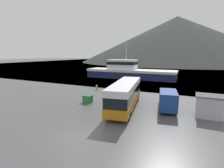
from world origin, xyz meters
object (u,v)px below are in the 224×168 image
at_px(small_boat, 150,76).
at_px(dock_kiosk, 209,106).
at_px(fishing_boat, 129,71).
at_px(tour_bus, 125,94).
at_px(delivery_van, 168,99).
at_px(storage_bin, 88,99).

bearing_deg(small_boat, dock_kiosk, 99.71).
bearing_deg(fishing_boat, tour_bus, 17.65).
bearing_deg(delivery_van, fishing_boat, 109.42).
xyz_separation_m(storage_bin, dock_kiosk, (15.28, 0.93, 0.71)).
height_order(tour_bus, storage_bin, tour_bus).
distance_m(storage_bin, dock_kiosk, 15.33).
height_order(tour_bus, fishing_boat, fishing_boat).
bearing_deg(storage_bin, tour_bus, -1.60).
distance_m(tour_bus, dock_kiosk, 9.54).
bearing_deg(dock_kiosk, storage_bin, -176.51).
bearing_deg(fishing_boat, delivery_van, 28.48).
relative_size(delivery_van, storage_bin, 4.62).
bearing_deg(tour_bus, small_boat, 86.91).
bearing_deg(dock_kiosk, fishing_boat, 126.75).
relative_size(dock_kiosk, small_boat, 0.39).
relative_size(storage_bin, dock_kiosk, 0.47).
xyz_separation_m(delivery_van, dock_kiosk, (4.49, -0.72, -0.05)).
bearing_deg(fishing_boat, storage_bin, 5.67).
height_order(fishing_boat, dock_kiosk, fishing_boat).
bearing_deg(delivery_van, small_boat, 96.51).
distance_m(storage_bin, small_boat, 30.59).
bearing_deg(tour_bus, dock_kiosk, -4.06).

